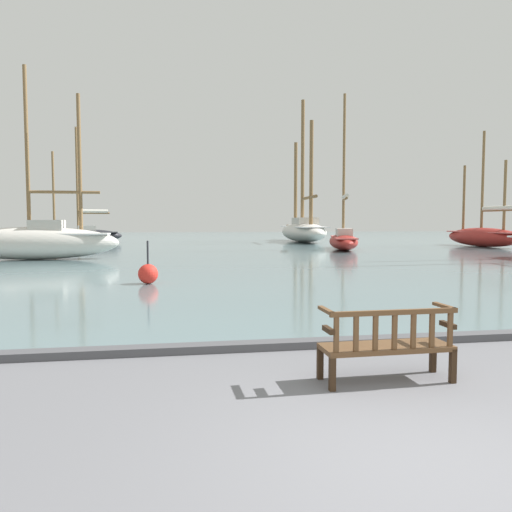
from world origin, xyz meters
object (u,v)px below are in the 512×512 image
object	(u,v)px
sailboat_centre_channel	(483,235)
sailboat_outer_port	(343,239)
park_bench	(387,344)
sailboat_far_starboard	(303,229)
channel_buoy	(148,274)
sailboat_outer_starboard	(81,234)
sailboat_mid_port	(35,240)

from	to	relation	value
sailboat_centre_channel	sailboat_outer_port	world-z (taller)	sailboat_outer_port
park_bench	sailboat_far_starboard	distance (m)	39.82
sailboat_outer_port	channel_buoy	xyz separation A→B (m)	(-11.95, -16.34, -0.41)
sailboat_centre_channel	sailboat_outer_port	bearing A→B (deg)	-170.04
sailboat_outer_starboard	sailboat_far_starboard	xyz separation A→B (m)	(19.66, -0.84, 0.37)
sailboat_far_starboard	sailboat_mid_port	bearing A→B (deg)	-135.12
park_bench	sailboat_far_starboard	xyz separation A→B (m)	(9.34, 38.70, 0.80)
sailboat_centre_channel	channel_buoy	bearing A→B (deg)	-142.01
sailboat_outer_starboard	sailboat_centre_channel	xyz separation A→B (m)	(30.55, -11.56, 0.04)
sailboat_far_starboard	channel_buoy	xyz separation A→B (m)	(-12.62, -29.08, -0.88)
sailboat_outer_starboard	sailboat_outer_port	bearing A→B (deg)	-35.58
sailboat_outer_port	channel_buoy	bearing A→B (deg)	-126.19
sailboat_outer_port	sailboat_mid_port	distance (m)	18.74
sailboat_outer_port	sailboat_outer_starboard	bearing A→B (deg)	144.42
channel_buoy	park_bench	bearing A→B (deg)	-71.20
sailboat_outer_starboard	sailboat_centre_channel	world-z (taller)	sailboat_outer_starboard
sailboat_outer_starboard	sailboat_outer_port	xyz separation A→B (m)	(18.99, -13.59, -0.10)
park_bench	channel_buoy	size ratio (longest dim) A/B	1.24
sailboat_centre_channel	sailboat_outer_port	xyz separation A→B (m)	(-11.56, -2.03, -0.14)
sailboat_mid_port	park_bench	bearing A→B (deg)	-65.64
park_bench	sailboat_centre_channel	size ratio (longest dim) A/B	0.19
park_bench	sailboat_outer_starboard	world-z (taller)	sailboat_outer_starboard
sailboat_centre_channel	sailboat_far_starboard	bearing A→B (deg)	135.47
sailboat_outer_starboard	channel_buoy	world-z (taller)	sailboat_outer_starboard
sailboat_outer_port	sailboat_far_starboard	bearing A→B (deg)	87.01
sailboat_outer_port	channel_buoy	distance (m)	20.24
park_bench	sailboat_outer_port	xyz separation A→B (m)	(8.68, 25.96, 0.33)
sailboat_mid_port	channel_buoy	size ratio (longest dim) A/B	7.20
park_bench	sailboat_outer_port	distance (m)	27.37
park_bench	sailboat_mid_port	distance (m)	22.25
channel_buoy	sailboat_outer_starboard	bearing A→B (deg)	103.24
park_bench	sailboat_far_starboard	bearing A→B (deg)	76.43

